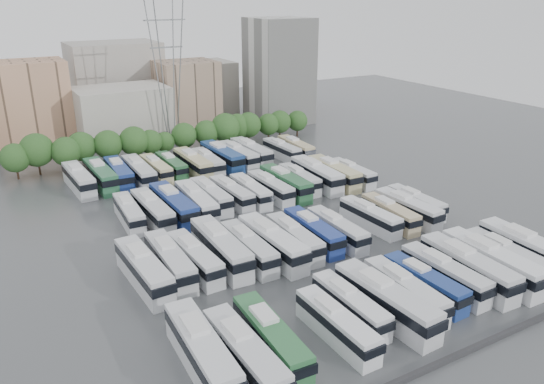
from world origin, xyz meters
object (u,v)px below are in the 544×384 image
bus_r0_s11 (491,262)px  bus_r3_s12 (282,150)px  bus_r3_s0 (79,179)px  bus_r0_s12 (505,255)px  bus_r1_s6 (294,238)px  bus_r1_s0 (144,270)px  bus_r2_s11 (317,174)px  bus_r0_s7 (405,291)px  bus_r3_s6 (193,164)px  bus_r1_s8 (337,229)px  bus_r3_s9 (238,155)px  bus_r2_s4 (196,202)px  bus_r2_s8 (270,187)px  bus_r0_s5 (350,305)px  electricity_pylon (167,59)px  bus_r3_s5 (171,165)px  bus_r1_s10 (370,217)px  bus_r2_s6 (232,193)px  bus_r1_s5 (272,242)px  bus_r1_s1 (170,261)px  bus_r2_s12 (334,173)px  bus_r0_s13 (529,250)px  bus_r3_s2 (119,173)px  bus_r2_s3 (174,205)px  bus_r2_s9 (285,183)px  bus_r1_s7 (313,231)px  bus_r1_s12 (408,208)px  bus_r3_s10 (251,152)px  bus_r3_s8 (222,156)px  bus_r2_s10 (300,179)px  bus_r2_s1 (129,213)px  bus_r0_s1 (245,354)px  bus_r0_s0 (202,351)px  bus_r1_s3 (221,248)px  bus_r0_s10 (468,267)px  bus_r2_s13 (352,173)px  bus_r2_s5 (211,196)px  bus_r0_s2 (271,338)px  bus_r0_s8 (424,283)px  bus_r3_s1 (101,175)px  bus_r3_s13 (296,148)px  bus_r0_s6 (386,301)px  bus_r1_s13 (416,202)px  bus_r3_s7 (208,162)px  bus_r1_s2 (195,258)px  bus_r2_s7 (251,191)px  bus_r0_s9 (445,274)px  bus_r1_s11 (390,213)px

bus_r0_s11 → bus_r3_s12: 54.04m
bus_r3_s0 → bus_r3_s12: bus_r3_s0 is taller
bus_r0_s12 → bus_r1_s6: 26.16m
bus_r1_s0 → bus_r2_s11: 40.60m
bus_r0_s7 → bus_r3_s6: size_ratio=0.90×
bus_r1_s8 → bus_r3_s9: bus_r3_s9 is taller
bus_r2_s4 → bus_r2_s8: 13.26m
bus_r0_s5 → bus_r1_s8: bus_r1_s8 is taller
electricity_pylon → bus_r0_s7: bearing=-90.1°
bus_r2_s4 → bus_r1_s6: bearing=-67.3°
bus_r3_s5 → electricity_pylon: bearing=68.7°
bus_r1_s10 → bus_r2_s6: size_ratio=0.97×
bus_r1_s5 → bus_r3_s9: bus_r1_s5 is taller
bus_r1_s1 → bus_r2_s12: bearing=25.7°
bus_r0_s12 → bus_r0_s13: bus_r0_s13 is taller
bus_r1_s10 → bus_r2_s11: 18.75m
bus_r3_s2 → bus_r3_s5: (9.77, 0.16, -0.20)m
bus_r3_s9 → bus_r2_s6: bearing=-121.8°
bus_r1_s10 → bus_r2_s4: bearing=136.6°
bus_r2_s3 → bus_r2_s9: bearing=-0.5°
bus_r1_s7 → bus_r1_s12: bearing=0.2°
bus_r2_s8 → bus_r3_s10: bearing=69.9°
bus_r0_s5 → bus_r3_s8: bus_r3_s8 is taller
bus_r1_s5 → bus_r2_s10: 25.81m
bus_r2_s1 → bus_r2_s3: 6.53m
bus_r0_s1 → bus_r1_s12: (36.45, 18.32, -0.10)m
bus_r3_s5 → bus_r3_s8: size_ratio=0.82×
bus_r3_s12 → bus_r2_s3: bearing=-150.8°
bus_r0_s0 → bus_r1_s3: bearing=62.7°
bus_r3_s5 → bus_r0_s10: bearing=-74.0°
bus_r2_s13 → bus_r1_s3: bearing=-154.3°
bus_r1_s1 → bus_r3_s12: size_ratio=1.10×
bus_r2_s3 → bus_r1_s12: bearing=-32.4°
bus_r1_s3 → bus_r3_s6: 35.66m
bus_r3_s12 → bus_r2_s5: bearing=-146.1°
bus_r0_s2 → bus_r0_s8: bus_r0_s2 is taller
electricity_pylon → bus_r1_s12: (16.31, -56.66, -16.83)m
bus_r1_s1 → bus_r3_s2: bus_r3_s2 is taller
bus_r3_s1 → bus_r3_s13: 39.31m
bus_r1_s7 → bus_r1_s10: bus_r1_s7 is taller
bus_r0_s6 → bus_r1_s13: (22.99, 19.43, -0.41)m
bus_r2_s9 → bus_r2_s11: bearing=5.2°
bus_r2_s11 → bus_r3_s7: bearing=130.8°
bus_r1_s1 → bus_r1_s2: 3.01m
bus_r2_s4 → bus_r0_s0: bearing=-109.0°
bus_r0_s2 → bus_r1_s6: size_ratio=1.04×
bus_r0_s1 → bus_r2_s7: (19.63, 36.59, -0.19)m
bus_r0_s9 → bus_r1_s13: (13.13, 18.20, -0.16)m
bus_r1_s11 → bus_r3_s13: bearing=82.6°
bus_r3_s1 → bus_r3_s5: (12.92, 0.08, -0.29)m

